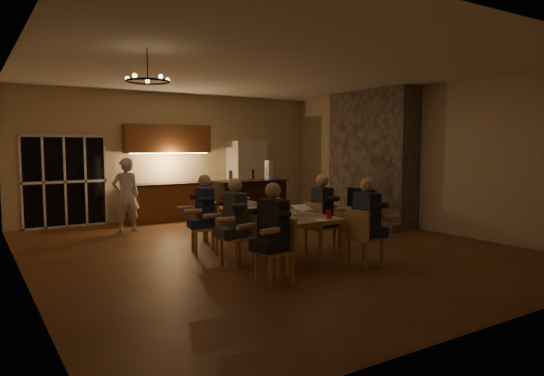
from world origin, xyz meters
The scene contains 43 objects.
floor centered at (0.00, 0.00, 0.00)m, with size 9.00×9.00×0.00m, color brown.
back_wall centered at (0.00, 4.52, 1.60)m, with size 8.00×0.04×3.20m, color beige.
left_wall centered at (-4.02, 0.00, 1.60)m, with size 0.04×9.00×3.20m, color beige.
right_wall centered at (4.02, 0.00, 1.60)m, with size 0.04×9.00×3.20m, color beige.
ceiling centered at (0.00, 0.00, 3.22)m, with size 8.00×9.00×0.04m, color white.
french_doors centered at (-2.70, 4.47, 1.05)m, with size 1.86×0.08×2.10m, color black.
fireplace centered at (3.70, 1.20, 1.60)m, with size 0.58×2.50×3.20m, color #716659.
kitchenette centered at (-0.30, 4.20, 1.20)m, with size 2.24×0.68×2.40m, color brown, non-canonical shape.
refrigerator centered at (1.90, 4.15, 1.00)m, with size 0.90×0.68×2.00m, color beige.
dining_table centered at (-0.23, -0.29, 0.38)m, with size 1.10×3.02×0.75m, color tan.
bar_island centered at (0.97, 2.35, 0.54)m, with size 1.75×0.68×1.08m, color black.
chair_left_near centered at (-1.11, -1.93, 0.45)m, with size 0.44×0.44×0.89m, color tan, non-canonical shape.
chair_left_mid centered at (-1.08, -0.81, 0.45)m, with size 0.44×0.44×0.89m, color tan, non-canonical shape.
chair_left_far centered at (-1.13, 0.30, 0.45)m, with size 0.44×0.44×0.89m, color tan, non-canonical shape.
chair_right_near centered at (0.62, -1.88, 0.45)m, with size 0.44×0.44×0.89m, color tan, non-canonical shape.
chair_right_mid centered at (0.62, -0.74, 0.45)m, with size 0.44×0.44×0.89m, color tan, non-canonical shape.
chair_right_far centered at (0.61, 0.39, 0.45)m, with size 0.44×0.44×0.89m, color tan, non-canonical shape.
person_left_near centered at (-1.12, -1.90, 0.69)m, with size 0.60×0.60×1.38m, color #20222A, non-canonical shape.
person_right_near centered at (0.62, -1.90, 0.69)m, with size 0.60×0.60×1.38m, color #1B2744, non-canonical shape.
person_left_mid centered at (-1.11, -0.79, 0.69)m, with size 0.60×0.60×1.38m, color #3E4249, non-canonical shape.
person_right_mid centered at (0.64, -0.76, 0.69)m, with size 0.60×0.60×1.38m, color #20222A, non-canonical shape.
person_left_far centered at (-1.12, 0.30, 0.69)m, with size 0.60×0.60×1.38m, color #1B2744, non-canonical shape.
standing_person centered at (-1.70, 3.10, 0.81)m, with size 0.59×0.39×1.62m, color silver.
chandelier centered at (-2.48, -0.86, 2.75)m, with size 0.60×0.60×0.03m, color black.
laptop_a centered at (-0.47, -1.27, 0.86)m, with size 0.32×0.28×0.23m, color silver, non-canonical shape.
laptop_b centered at (-0.03, -1.19, 0.86)m, with size 0.32×0.28×0.23m, color silver, non-canonical shape.
laptop_c centered at (-0.54, -0.29, 0.86)m, with size 0.32×0.28×0.23m, color silver, non-canonical shape.
laptop_d centered at (0.02, -0.28, 0.86)m, with size 0.32×0.28×0.23m, color silver, non-canonical shape.
laptop_e centered at (-0.41, 0.82, 0.86)m, with size 0.32×0.28×0.23m, color silver, non-canonical shape.
laptop_f centered at (0.02, 0.83, 0.86)m, with size 0.32×0.28×0.23m, color silver, non-canonical shape.
mug_front centered at (-0.23, -0.67, 0.80)m, with size 0.08×0.08×0.10m, color white.
mug_mid centered at (-0.17, 0.31, 0.80)m, with size 0.07×0.07×0.10m, color white.
mug_back centered at (-0.60, 0.50, 0.80)m, with size 0.07×0.07×0.10m, color white.
redcup_near centered at (0.12, -1.58, 0.81)m, with size 0.09×0.09×0.12m, color red.
redcup_mid centered at (-0.64, 0.08, 0.81)m, with size 0.08×0.08×0.12m, color red.
can_silver centered at (-0.20, -0.96, 0.81)m, with size 0.07×0.07×0.12m, color #B2B2B7.
can_cola centered at (-0.34, 1.14, 0.81)m, with size 0.06×0.06×0.12m, color #3F0F0C.
plate_near centered at (0.10, -0.81, 0.76)m, with size 0.26×0.26×0.02m, color white.
plate_left centered at (-0.56, -1.15, 0.76)m, with size 0.23×0.23×0.02m, color white.
plate_far centered at (0.17, 0.52, 0.76)m, with size 0.23×0.23×0.02m, color white.
notepad centered at (-0.14, -1.70, 0.76)m, with size 0.14×0.20×0.01m, color white.
bar_bottle centered at (0.47, 2.36, 1.20)m, with size 0.09×0.09×0.24m, color #99999E.
bar_blender centered at (1.47, 2.31, 1.30)m, with size 0.14×0.14×0.45m, color silver.
Camera 1 is at (-4.65, -7.40, 1.88)m, focal length 32.00 mm.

